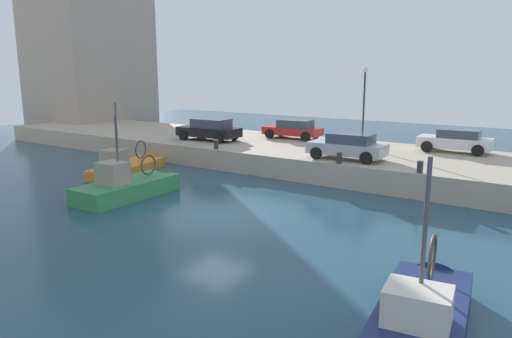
# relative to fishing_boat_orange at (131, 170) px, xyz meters

# --- Properties ---
(water_surface) EXTENTS (80.00, 80.00, 0.00)m
(water_surface) POSITION_rel_fishing_boat_orange_xyz_m (-3.76, -9.46, -0.12)
(water_surface) COLOR navy
(water_surface) RESTS_ON ground
(quay_wall) EXTENTS (9.00, 56.00, 1.20)m
(quay_wall) POSITION_rel_fishing_boat_orange_xyz_m (7.74, -9.46, 0.48)
(quay_wall) COLOR #ADA08C
(quay_wall) RESTS_ON ground
(fishing_boat_orange) EXTENTS (6.24, 3.24, 4.92)m
(fishing_boat_orange) POSITION_rel_fishing_boat_orange_xyz_m (0.00, 0.00, 0.00)
(fishing_boat_orange) COLOR orange
(fishing_boat_orange) RESTS_ON ground
(fishing_boat_green) EXTENTS (5.87, 2.27, 4.73)m
(fishing_boat_green) POSITION_rel_fishing_boat_orange_xyz_m (-3.57, -4.27, -0.01)
(fishing_boat_green) COLOR #388951
(fishing_boat_green) RESTS_ON ground
(fishing_boat_navy) EXTENTS (5.88, 2.51, 4.92)m
(fishing_boat_navy) POSITION_rel_fishing_boat_orange_xyz_m (-7.74, -18.88, -0.02)
(fishing_boat_navy) COLOR navy
(fishing_boat_navy) RESTS_ON ground
(parked_car_silver) EXTENTS (2.07, 4.08, 1.37)m
(parked_car_silver) POSITION_rel_fishing_boat_orange_xyz_m (4.93, -11.31, 1.78)
(parked_car_silver) COLOR #B7B7BC
(parked_car_silver) RESTS_ON quay_wall
(parked_car_red) EXTENTS (2.12, 4.10, 1.29)m
(parked_car_red) POSITION_rel_fishing_boat_orange_xyz_m (10.15, -4.93, 1.75)
(parked_car_red) COLOR red
(parked_car_red) RESTS_ON quay_wall
(parked_car_black) EXTENTS (2.26, 4.39, 1.45)m
(parked_car_black) POSITION_rel_fishing_boat_orange_xyz_m (6.20, -0.75, 1.81)
(parked_car_black) COLOR black
(parked_car_black) RESTS_ON quay_wall
(parked_car_white) EXTENTS (2.04, 4.02, 1.33)m
(parked_car_white) POSITION_rel_fishing_boat_orange_xyz_m (10.49, -15.44, 1.76)
(parked_car_white) COLOR silver
(parked_car_white) RESTS_ON quay_wall
(mooring_bollard_south) EXTENTS (0.28, 0.28, 0.55)m
(mooring_bollard_south) POSITION_rel_fishing_boat_orange_xyz_m (3.59, -15.46, 1.35)
(mooring_bollard_south) COLOR #2D2D33
(mooring_bollard_south) RESTS_ON quay_wall
(mooring_bollard_mid) EXTENTS (0.28, 0.28, 0.55)m
(mooring_bollard_mid) POSITION_rel_fishing_boat_orange_xyz_m (3.59, -11.46, 1.35)
(mooring_bollard_mid) COLOR #2D2D33
(mooring_bollard_mid) RESTS_ON quay_wall
(mooring_bollard_north) EXTENTS (0.28, 0.28, 0.55)m
(mooring_bollard_north) POSITION_rel_fishing_boat_orange_xyz_m (3.59, -3.46, 1.35)
(mooring_bollard_north) COLOR #2D2D33
(mooring_bollard_north) RESTS_ON quay_wall
(quay_streetlamp) EXTENTS (0.36, 0.36, 4.83)m
(quay_streetlamp) POSITION_rel_fishing_boat_orange_xyz_m (9.24, -10.33, 4.33)
(quay_streetlamp) COLOR #38383D
(quay_streetlamp) RESTS_ON quay_wall
(waterfront_building_central) EXTENTS (9.81, 9.18, 17.49)m
(waterfront_building_central) POSITION_rel_fishing_boat_orange_xyz_m (11.63, 19.00, 8.64)
(waterfront_building_central) COLOR #A39384
(waterfront_building_central) RESTS_ON ground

